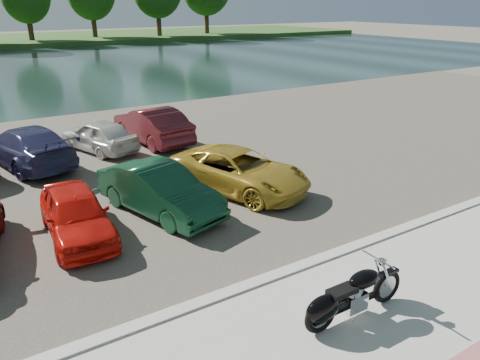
% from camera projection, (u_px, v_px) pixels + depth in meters
% --- Properties ---
extents(ground, '(200.00, 200.00, 0.00)m').
position_uv_depth(ground, '(361.00, 323.00, 8.54)').
color(ground, '#595447').
rests_on(ground, ground).
extents(promenade, '(60.00, 6.00, 0.10)m').
position_uv_depth(promenade, '(406.00, 354.00, 7.73)').
color(promenade, '#ADA9A3').
rests_on(promenade, ground).
extents(kerb, '(60.00, 0.30, 0.14)m').
position_uv_depth(kerb, '(293.00, 270.00, 10.09)').
color(kerb, '#ADA9A3').
rests_on(kerb, ground).
extents(parking_lot, '(60.00, 18.00, 0.04)m').
position_uv_depth(parking_lot, '(140.00, 161.00, 17.19)').
color(parking_lot, '#403A34').
rests_on(parking_lot, ground).
extents(river, '(120.00, 40.00, 0.00)m').
position_uv_depth(river, '(15.00, 70.00, 40.04)').
color(river, black).
rests_on(river, ground).
extents(motorcycle, '(2.33, 0.75, 1.05)m').
position_uv_depth(motorcycle, '(346.00, 298.00, 8.32)').
color(motorcycle, black).
rests_on(motorcycle, promenade).
extents(car_4, '(1.66, 3.65, 1.22)m').
position_uv_depth(car_4, '(76.00, 214.00, 11.40)').
color(car_4, red).
rests_on(car_4, parking_lot).
extents(car_5, '(2.41, 4.26, 1.33)m').
position_uv_depth(car_5, '(160.00, 190.00, 12.71)').
color(car_5, '#0F3922').
rests_on(car_5, parking_lot).
extents(car_6, '(3.51, 5.00, 1.27)m').
position_uv_depth(car_6, '(239.00, 171.00, 14.25)').
color(car_6, '#B59229').
rests_on(car_6, parking_lot).
extents(car_11, '(2.99, 5.17, 1.41)m').
position_uv_depth(car_11, '(27.00, 146.00, 16.41)').
color(car_11, navy).
rests_on(car_11, parking_lot).
extents(car_12, '(2.54, 3.91, 1.24)m').
position_uv_depth(car_12, '(99.00, 135.00, 18.07)').
color(car_12, silver).
rests_on(car_12, parking_lot).
extents(car_13, '(1.96, 4.53, 1.45)m').
position_uv_depth(car_13, '(152.00, 125.00, 19.14)').
color(car_13, '#54161C').
rests_on(car_13, parking_lot).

